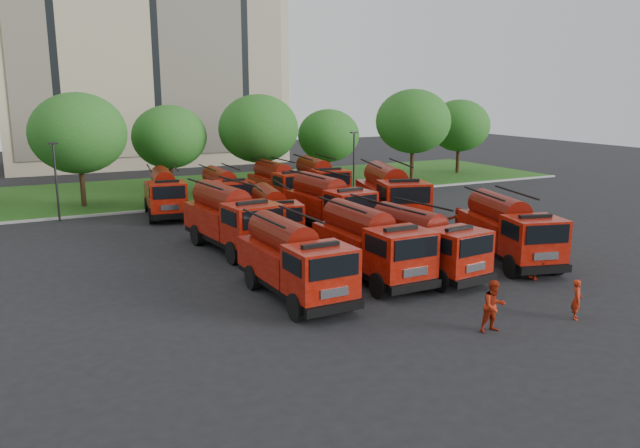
# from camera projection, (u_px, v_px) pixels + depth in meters

# --- Properties ---
(ground) EXTENTS (140.00, 140.00, 0.00)m
(ground) POSITION_uv_depth(u_px,v_px,m) (315.00, 268.00, 29.91)
(ground) COLOR black
(ground) RESTS_ON ground
(lawn) EXTENTS (70.00, 16.00, 0.12)m
(lawn) POSITION_uv_depth(u_px,v_px,m) (178.00, 190.00, 52.58)
(lawn) COLOR #194512
(lawn) RESTS_ON ground
(curb) EXTENTS (70.00, 0.30, 0.14)m
(curb) POSITION_uv_depth(u_px,v_px,m) (206.00, 206.00, 45.51)
(curb) COLOR gray
(curb) RESTS_ON ground
(apartment_building) EXTENTS (30.00, 14.18, 25.00)m
(apartment_building) POSITION_uv_depth(u_px,v_px,m) (141.00, 51.00, 69.94)
(apartment_building) COLOR tan
(apartment_building) RESTS_ON ground
(tree_2) EXTENTS (6.72, 6.72, 8.22)m
(tree_2) POSITION_uv_depth(u_px,v_px,m) (78.00, 133.00, 44.00)
(tree_2) COLOR #382314
(tree_2) RESTS_ON ground
(tree_3) EXTENTS (5.88, 5.88, 7.19)m
(tree_3) POSITION_uv_depth(u_px,v_px,m) (169.00, 137.00, 49.41)
(tree_3) COLOR #382314
(tree_3) RESTS_ON ground
(tree_4) EXTENTS (6.55, 6.55, 8.01)m
(tree_4) POSITION_uv_depth(u_px,v_px,m) (259.00, 129.00, 51.07)
(tree_4) COLOR #382314
(tree_4) RESTS_ON ground
(tree_5) EXTENTS (5.46, 5.46, 6.68)m
(tree_5) POSITION_uv_depth(u_px,v_px,m) (328.00, 136.00, 55.21)
(tree_5) COLOR #382314
(tree_5) RESTS_ON ground
(tree_6) EXTENTS (6.89, 6.89, 8.42)m
(tree_6) POSITION_uv_depth(u_px,v_px,m) (413.00, 121.00, 57.18)
(tree_6) COLOR #382314
(tree_6) RESTS_ON ground
(tree_7) EXTENTS (6.05, 6.05, 7.39)m
(tree_7) POSITION_uv_depth(u_px,v_px,m) (459.00, 126.00, 62.15)
(tree_7) COLOR #382314
(tree_7) RESTS_ON ground
(lamp_post_0) EXTENTS (0.60, 0.25, 5.11)m
(lamp_post_0) POSITION_uv_depth(u_px,v_px,m) (56.00, 177.00, 39.89)
(lamp_post_0) COLOR black
(lamp_post_0) RESTS_ON ground
(lamp_post_1) EXTENTS (0.60, 0.25, 5.11)m
(lamp_post_1) POSITION_uv_depth(u_px,v_px,m) (354.00, 160.00, 49.58)
(lamp_post_1) COLOR black
(lamp_post_1) RESTS_ON ground
(fire_truck_0) EXTENTS (2.71, 6.99, 3.15)m
(fire_truck_0) POSITION_uv_depth(u_px,v_px,m) (293.00, 260.00, 25.50)
(fire_truck_0) COLOR black
(fire_truck_0) RESTS_ON ground
(fire_truck_1) EXTENTS (2.68, 7.12, 3.22)m
(fire_truck_1) POSITION_uv_depth(u_px,v_px,m) (370.00, 244.00, 28.04)
(fire_truck_1) COLOR black
(fire_truck_1) RESTS_ON ground
(fire_truck_2) EXTENTS (3.01, 6.83, 3.01)m
(fire_truck_2) POSITION_uv_depth(u_px,v_px,m) (423.00, 243.00, 28.63)
(fire_truck_2) COLOR black
(fire_truck_2) RESTS_ON ground
(fire_truck_3) EXTENTS (4.17, 7.44, 3.21)m
(fire_truck_3) POSITION_uv_depth(u_px,v_px,m) (508.00, 230.00, 30.76)
(fire_truck_3) COLOR black
(fire_truck_3) RESTS_ON ground
(fire_truck_4) EXTENTS (3.41, 7.70, 3.39)m
(fire_truck_4) POSITION_uv_depth(u_px,v_px,m) (231.00, 218.00, 33.10)
(fire_truck_4) COLOR black
(fire_truck_4) RESTS_ON ground
(fire_truck_5) EXTENTS (3.20, 6.58, 2.87)m
(fire_truck_5) POSITION_uv_depth(u_px,v_px,m) (273.00, 214.00, 35.58)
(fire_truck_5) COLOR black
(fire_truck_5) RESTS_ON ground
(fire_truck_6) EXTENTS (2.96, 7.31, 3.27)m
(fire_truck_6) POSITION_uv_depth(u_px,v_px,m) (329.00, 204.00, 37.67)
(fire_truck_6) COLOR black
(fire_truck_6) RESTS_ON ground
(fire_truck_7) EXTENTS (4.89, 8.45, 3.64)m
(fire_truck_7) POSITION_uv_depth(u_px,v_px,m) (391.00, 195.00, 39.45)
(fire_truck_7) COLOR black
(fire_truck_7) RESTS_ON ground
(fire_truck_8) EXTENTS (3.24, 7.02, 3.08)m
(fire_truck_8) POSITION_uv_depth(u_px,v_px,m) (165.00, 193.00, 42.03)
(fire_truck_8) COLOR black
(fire_truck_8) RESTS_ON ground
(fire_truck_9) EXTENTS (2.52, 6.67, 3.02)m
(fire_truck_9) POSITION_uv_depth(u_px,v_px,m) (224.00, 192.00, 42.78)
(fire_truck_9) COLOR black
(fire_truck_9) RESTS_ON ground
(fire_truck_10) EXTENTS (2.70, 6.88, 3.09)m
(fire_truck_10) POSITION_uv_depth(u_px,v_px,m) (279.00, 184.00, 46.08)
(fire_truck_10) COLOR black
(fire_truck_10) RESTS_ON ground
(fire_truck_11) EXTENTS (3.23, 7.37, 3.25)m
(fire_truck_11) POSITION_uv_depth(u_px,v_px,m) (319.00, 181.00, 47.07)
(fire_truck_11) COLOR black
(fire_truck_11) RESTS_ON ground
(firefighter_0) EXTENTS (0.68, 0.68, 1.53)m
(firefighter_0) POSITION_uv_depth(u_px,v_px,m) (575.00, 319.00, 23.38)
(firefighter_0) COLOR maroon
(firefighter_0) RESTS_ON ground
(firefighter_1) EXTENTS (0.97, 0.60, 1.90)m
(firefighter_1) POSITION_uv_depth(u_px,v_px,m) (492.00, 332.00, 22.15)
(firefighter_1) COLOR maroon
(firefighter_1) RESTS_ON ground
(firefighter_2) EXTENTS (0.79, 1.12, 1.73)m
(firefighter_2) POSITION_uv_depth(u_px,v_px,m) (532.00, 280.00, 28.16)
(firefighter_2) COLOR maroon
(firefighter_2) RESTS_ON ground
(firefighter_3) EXTENTS (1.36, 0.95, 1.91)m
(firefighter_3) POSITION_uv_depth(u_px,v_px,m) (519.00, 243.00, 34.84)
(firefighter_3) COLOR maroon
(firefighter_3) RESTS_ON ground
(firefighter_4) EXTENTS (1.03, 0.96, 1.77)m
(firefighter_4) POSITION_uv_depth(u_px,v_px,m) (278.00, 277.00, 28.57)
(firefighter_4) COLOR maroon
(firefighter_4) RESTS_ON ground
(firefighter_5) EXTENTS (1.59, 1.22, 1.58)m
(firefighter_5) POSITION_uv_depth(u_px,v_px,m) (458.00, 233.00, 37.18)
(firefighter_5) COLOR maroon
(firefighter_5) RESTS_ON ground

